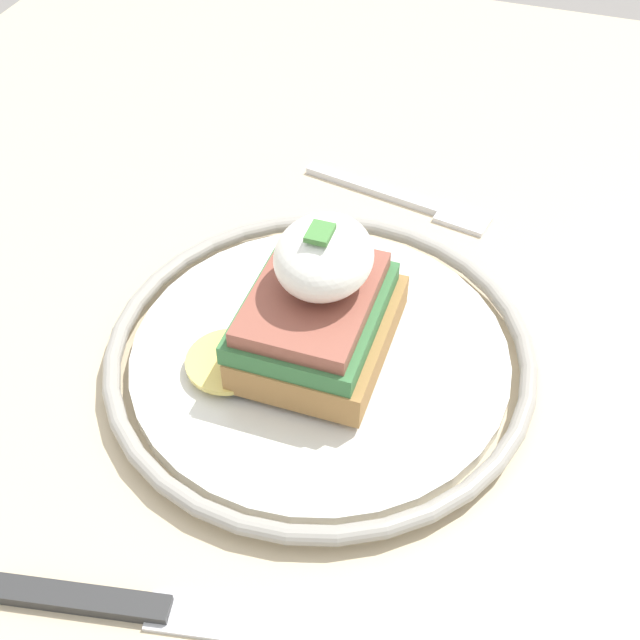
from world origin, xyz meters
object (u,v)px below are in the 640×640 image
fork (405,200)px  knife (169,612)px  plate (320,353)px  sandwich (317,304)px

fork → knife: (0.33, -0.02, 0.00)m
fork → knife: knife is taller
plate → sandwich: 0.04m
sandwich → fork: bearing=176.4°
plate → knife: bearing=-5.3°
fork → knife: size_ratio=0.72×
plate → sandwich: size_ratio=2.33×
plate → fork: plate is taller
sandwich → plate: bearing=70.5°
sandwich → knife: sandwich is taller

